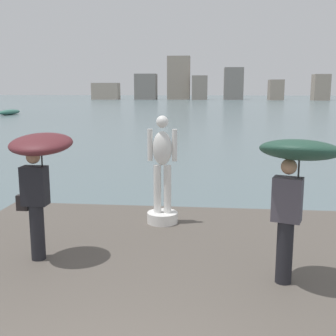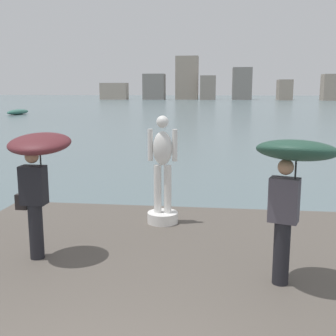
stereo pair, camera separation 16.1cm
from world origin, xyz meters
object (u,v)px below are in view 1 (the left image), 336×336
at_px(statue_white_figure, 162,180).
at_px(boat_far, 10,112).
at_px(onlooker_left, 39,163).
at_px(onlooker_right, 296,168).

xyz_separation_m(statue_white_figure, boat_far, (-23.82, 41.92, -0.94)).
height_order(onlooker_left, boat_far, onlooker_left).
distance_m(statue_white_figure, onlooker_left, 2.69).
relative_size(onlooker_right, boat_far, 0.44).
height_order(onlooker_left, onlooker_right, onlooker_right).
height_order(statue_white_figure, onlooker_left, statue_white_figure).
bearing_deg(boat_far, onlooker_right, -59.76).
bearing_deg(boat_far, onlooker_left, -63.22).
xyz_separation_m(onlooker_right, boat_far, (-25.88, 44.40, -1.69)).
distance_m(statue_white_figure, boat_far, 48.22).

